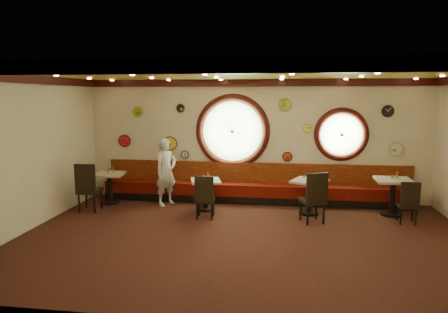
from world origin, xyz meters
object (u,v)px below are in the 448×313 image
condiment_a_bottle (113,170)px  condiment_b_bottle (208,175)px  condiment_c_salt (304,177)px  condiment_d_salt (392,177)px  condiment_d_pepper (393,177)px  condiment_c_bottle (315,176)px  waiter (166,172)px  chair_a (88,184)px  chair_b (205,194)px  table_d (393,193)px  condiment_a_salt (109,170)px  condiment_b_pepper (207,177)px  table_b (206,191)px  condiment_c_pepper (313,179)px  chair_c (315,194)px  condiment_d_bottle (397,175)px  condiment_b_salt (204,177)px  chair_d (409,200)px  condiment_a_pepper (108,172)px  table_a (110,184)px  table_c (309,193)px

condiment_a_bottle → condiment_b_bottle: 2.57m
condiment_c_salt → condiment_d_salt: condiment_d_salt is taller
condiment_d_pepper → condiment_c_bottle: 1.74m
waiter → chair_a: bearing=153.5°
chair_b → condiment_c_bottle: size_ratio=4.07×
table_d → condiment_a_salt: bearing=178.3°
condiment_c_salt → condiment_b_bottle: size_ratio=0.58×
condiment_a_bottle → condiment_b_pepper: bearing=-7.6°
condiment_a_salt → waiter: bearing=-0.5°
table_b → condiment_a_bottle: size_ratio=5.70×
condiment_b_pepper → condiment_a_bottle: 2.57m
condiment_d_salt → condiment_c_pepper: 1.82m
chair_c → waiter: waiter is taller
condiment_b_pepper → condiment_c_bottle: (2.58, 0.14, 0.09)m
condiment_c_pepper → condiment_c_bottle: 0.23m
table_b → condiment_c_pepper: (2.55, -0.05, 0.39)m
condiment_c_bottle → condiment_a_bottle: bearing=177.8°
condiment_c_bottle → condiment_d_bottle: size_ratio=0.94×
chair_a → condiment_c_pepper: size_ratio=7.21×
chair_b → table_b: bearing=95.2°
condiment_a_salt → condiment_b_salt: (2.58, -0.31, -0.04)m
chair_d → condiment_d_salt: bearing=111.1°
chair_c → condiment_c_salt: bearing=82.1°
condiment_a_salt → condiment_a_pepper: bearing=-78.4°
chair_c → condiment_d_pepper: bearing=2.7°
table_b → chair_b: (0.11, -0.72, 0.10)m
table_d → condiment_a_pepper: (-7.01, 0.05, 0.30)m
condiment_b_pepper → condiment_d_pepper: 4.33m
table_d → condiment_d_bottle: size_ratio=5.28×
condiment_b_salt → condiment_d_salt: condiment_d_salt is taller
table_a → chair_d: 7.18m
table_c → chair_b: (-2.37, -0.74, 0.06)m
condiment_c_pepper → condiment_b_bottle: size_ratio=0.56×
condiment_c_pepper → condiment_c_bottle: (0.07, 0.21, 0.03)m
chair_a → condiment_b_salt: (2.72, 0.61, 0.13)m
table_c → chair_b: size_ratio=1.57×
condiment_a_pepper → condiment_d_bottle: 7.09m
condiment_d_salt → condiment_b_bottle: bearing=-179.1°
table_b → chair_c: bearing=-15.7°
condiment_d_salt → condiment_a_pepper: size_ratio=0.99×
table_b → chair_d: chair_d is taller
chair_c → condiment_b_bottle: bearing=141.2°
condiment_b_pepper → condiment_a_bottle: bearing=172.4°
condiment_b_pepper → condiment_c_bottle: size_ratio=0.71×
table_a → condiment_d_bottle: condiment_d_bottle is taller
chair_a → condiment_b_bottle: bearing=11.6°
condiment_d_pepper → condiment_c_bottle: bearing=177.1°
table_d → condiment_b_salt: same height
chair_c → waiter: 3.80m
condiment_d_bottle → condiment_c_pepper: bearing=-171.5°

